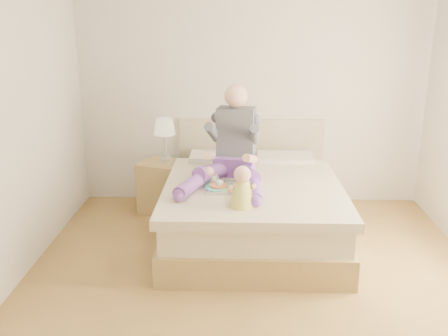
{
  "coord_description": "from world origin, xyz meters",
  "views": [
    {
      "loc": [
        -0.14,
        -3.66,
        2.2
      ],
      "look_at": [
        -0.28,
        0.87,
        0.78
      ],
      "focal_mm": 40.0,
      "sensor_mm": 36.0,
      "label": 1
    }
  ],
  "objects_px": {
    "nightstand": "(163,187)",
    "tray": "(228,186)",
    "adult": "(233,151)",
    "baby": "(242,190)",
    "bed": "(252,205)"
  },
  "relations": [
    {
      "from": "nightstand",
      "to": "tray",
      "type": "height_order",
      "value": "tray"
    },
    {
      "from": "adult",
      "to": "tray",
      "type": "distance_m",
      "value": 0.42
    },
    {
      "from": "nightstand",
      "to": "baby",
      "type": "height_order",
      "value": "baby"
    },
    {
      "from": "baby",
      "to": "adult",
      "type": "bearing_deg",
      "value": 88.69
    },
    {
      "from": "bed",
      "to": "baby",
      "type": "bearing_deg",
      "value": -98.36
    },
    {
      "from": "nightstand",
      "to": "baby",
      "type": "relative_size",
      "value": 1.62
    },
    {
      "from": "adult",
      "to": "baby",
      "type": "relative_size",
      "value": 3.3
    },
    {
      "from": "tray",
      "to": "baby",
      "type": "relative_size",
      "value": 1.24
    },
    {
      "from": "adult",
      "to": "baby",
      "type": "bearing_deg",
      "value": -73.32
    },
    {
      "from": "nightstand",
      "to": "tray",
      "type": "bearing_deg",
      "value": -32.85
    },
    {
      "from": "bed",
      "to": "adult",
      "type": "distance_m",
      "value": 0.6
    },
    {
      "from": "bed",
      "to": "nightstand",
      "type": "xyz_separation_m",
      "value": [
        -1.0,
        0.6,
        -0.03
      ]
    },
    {
      "from": "baby",
      "to": "nightstand",
      "type": "bearing_deg",
      "value": 114.84
    },
    {
      "from": "bed",
      "to": "tray",
      "type": "height_order",
      "value": "bed"
    },
    {
      "from": "bed",
      "to": "baby",
      "type": "height_order",
      "value": "bed"
    }
  ]
}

